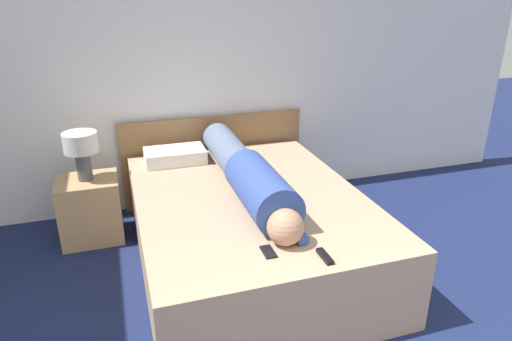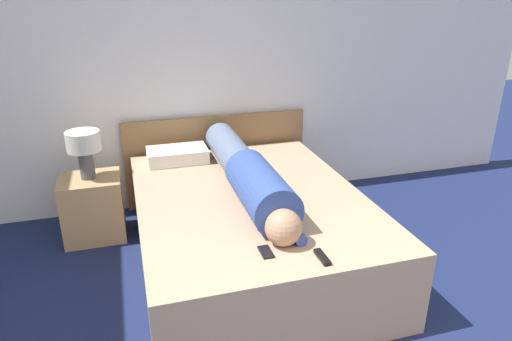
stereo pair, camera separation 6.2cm
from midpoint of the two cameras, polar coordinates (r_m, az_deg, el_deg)
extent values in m
cube|color=white|center=(4.17, -5.48, 13.29)|extent=(6.37, 0.06, 2.60)
cube|color=tan|center=(3.38, -1.35, -7.29)|extent=(1.57, 2.09, 0.55)
cube|color=olive|center=(4.31, -5.63, 1.43)|extent=(1.69, 0.04, 0.83)
cube|color=tan|center=(3.93, -20.41, -4.56)|extent=(0.47, 0.40, 0.52)
cylinder|color=#4C4C51|center=(3.79, -21.15, 0.55)|extent=(0.11, 0.11, 0.23)
cylinder|color=silver|center=(3.72, -21.55, 3.30)|extent=(0.26, 0.26, 0.15)
sphere|color=tan|center=(2.62, 3.02, -7.09)|extent=(0.22, 0.22, 0.22)
cylinder|color=#334C99|center=(2.97, 0.07, -2.40)|extent=(0.31, 0.74, 0.31)
cylinder|color=slate|center=(3.70, -3.79, 2.21)|extent=(0.26, 0.88, 0.26)
cylinder|color=#334C99|center=(2.73, 4.45, -7.64)|extent=(0.07, 0.22, 0.07)
cube|color=silver|center=(3.91, -10.54, 1.84)|extent=(0.50, 0.30, 0.11)
cube|color=black|center=(2.56, 7.90, -10.58)|extent=(0.04, 0.15, 0.02)
cube|color=black|center=(2.58, 0.84, -10.14)|extent=(0.06, 0.13, 0.01)
camera|label=1|loc=(0.03, -90.59, -0.24)|focal=32.00mm
camera|label=2|loc=(0.03, 89.41, 0.24)|focal=32.00mm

